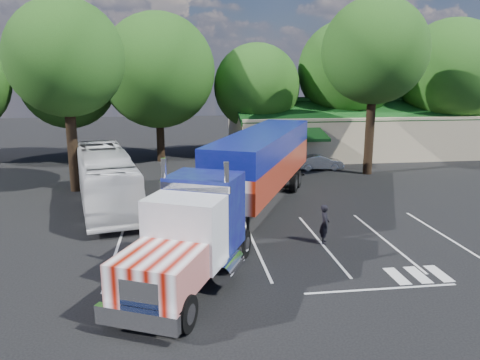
{
  "coord_description": "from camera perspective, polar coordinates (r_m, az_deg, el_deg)",
  "views": [
    {
      "loc": [
        -3.46,
        -26.39,
        8.03
      ],
      "look_at": [
        -0.03,
        -0.83,
        2.0
      ],
      "focal_mm": 35.0,
      "sensor_mm": 36.0,
      "label": 1
    }
  ],
  "objects": [
    {
      "name": "tree_near_right",
      "position": [
        37.99,
        16.1,
        14.83
      ],
      "size": [
        8.0,
        8.0,
        13.5
      ],
      "color": "black",
      "rests_on": "ground"
    },
    {
      "name": "tree_row_d",
      "position": [
        44.54,
        2.04,
        11.29
      ],
      "size": [
        8.0,
        8.0,
        10.6
      ],
      "color": "black",
      "rests_on": "ground"
    },
    {
      "name": "tree_row_e",
      "position": [
        47.34,
        13.03,
        12.9
      ],
      "size": [
        9.6,
        9.6,
        12.9
      ],
      "color": "black",
      "rests_on": "ground"
    },
    {
      "name": "silver_sedan",
      "position": [
        39.39,
        9.72,
        2.14
      ],
      "size": [
        3.85,
        1.46,
        1.25
      ],
      "primitive_type": "imported",
      "rotation": [
        0.0,
        0.0,
        1.53
      ],
      "color": "#B2B6BB",
      "rests_on": "ground"
    },
    {
      "name": "event_hall",
      "position": [
        47.78,
        13.58,
        5.8
      ],
      "size": [
        24.2,
        14.12,
        5.55
      ],
      "color": "#C0AF8E",
      "rests_on": "ground"
    },
    {
      "name": "ground",
      "position": [
        27.8,
        -0.17,
        -3.63
      ],
      "size": [
        120.0,
        120.0,
        0.0
      ],
      "primitive_type": "plane",
      "color": "black",
      "rests_on": "ground"
    },
    {
      "name": "tree_row_c",
      "position": [
        42.62,
        -9.98,
        12.98
      ],
      "size": [
        10.0,
        10.0,
        13.05
      ],
      "color": "black",
      "rests_on": "ground"
    },
    {
      "name": "tree_row_f",
      "position": [
        50.65,
        24.39,
        11.75
      ],
      "size": [
        10.4,
        10.4,
        13.0
      ],
      "color": "black",
      "rests_on": "ground"
    },
    {
      "name": "tour_bus",
      "position": [
        29.23,
        -16.05,
        0.14
      ],
      "size": [
        5.47,
        12.57,
        3.41
      ],
      "primitive_type": "imported",
      "rotation": [
        0.0,
        0.0,
        0.22
      ],
      "color": "silver",
      "rests_on": "ground"
    },
    {
      "name": "woman",
      "position": [
        22.63,
        10.27,
        -5.29
      ],
      "size": [
        0.6,
        0.78,
        1.9
      ],
      "primitive_type": "imported",
      "rotation": [
        0.0,
        0.0,
        1.34
      ],
      "color": "black",
      "rests_on": "ground"
    },
    {
      "name": "semi_truck",
      "position": [
        25.16,
        1.2,
        0.92
      ],
      "size": [
        12.03,
        21.82,
        4.77
      ],
      "rotation": [
        0.0,
        0.0,
        -0.43
      ],
      "color": "black",
      "rests_on": "ground"
    },
    {
      "name": "bicycle",
      "position": [
        36.33,
        6.8,
        1.03
      ],
      "size": [
        1.08,
        1.82,
        0.9
      ],
      "primitive_type": "imported",
      "rotation": [
        0.0,
        0.0,
        0.3
      ],
      "color": "black",
      "rests_on": "ground"
    },
    {
      "name": "tree_row_b",
      "position": [
        45.21,
        -20.23,
        11.23
      ],
      "size": [
        8.4,
        8.4,
        11.35
      ],
      "color": "black",
      "rests_on": "ground"
    },
    {
      "name": "tree_near_left",
      "position": [
        33.15,
        -20.51,
        13.71
      ],
      "size": [
        7.6,
        7.6,
        12.65
      ],
      "color": "black",
      "rests_on": "ground"
    }
  ]
}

